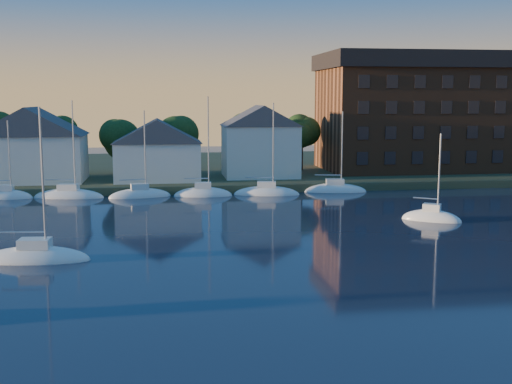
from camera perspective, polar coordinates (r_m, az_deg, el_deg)
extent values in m
plane|color=black|center=(31.11, 2.08, -13.82)|extent=(260.00, 260.00, 0.00)
cube|color=#3A4226|center=(104.13, -5.32, 1.82)|extent=(160.00, 50.00, 2.00)
cube|color=brown|center=(81.36, -4.48, 0.01)|extent=(120.00, 3.00, 1.00)
cube|color=white|center=(88.29, -19.19, 2.84)|extent=(13.00, 9.00, 6.00)
cube|color=white|center=(85.74, -8.74, 2.72)|extent=(11.00, 8.00, 5.00)
cube|color=white|center=(88.63, 0.36, 3.65)|extent=(10.00, 8.00, 7.00)
cube|color=brown|center=(101.29, 14.63, 6.23)|extent=(30.00, 16.00, 15.00)
cube|color=black|center=(101.39, 14.81, 11.15)|extent=(31.00, 17.00, 2.40)
cylinder|color=#382719|center=(94.10, -20.98, 2.30)|extent=(0.50, 0.50, 3.50)
sphere|color=#193312|center=(93.78, -21.12, 5.00)|extent=(5.40, 5.40, 5.40)
cylinder|color=#382719|center=(92.66, -16.15, 2.44)|extent=(0.50, 0.50, 3.50)
sphere|color=#193312|center=(92.34, -16.26, 5.18)|extent=(5.40, 5.40, 5.40)
cylinder|color=#382719|center=(91.90, -11.20, 2.56)|extent=(0.50, 0.50, 3.50)
sphere|color=#193312|center=(91.58, -11.28, 5.33)|extent=(5.40, 5.40, 5.40)
cylinder|color=#382719|center=(91.83, -6.20, 2.66)|extent=(0.50, 0.50, 3.50)
sphere|color=#193312|center=(91.51, -6.25, 5.44)|extent=(5.40, 5.40, 5.40)
cylinder|color=#382719|center=(92.46, -1.24, 2.75)|extent=(0.50, 0.50, 3.50)
sphere|color=#193312|center=(92.14, -1.25, 5.51)|extent=(5.40, 5.40, 5.40)
cylinder|color=#382719|center=(93.77, 3.62, 2.81)|extent=(0.50, 0.50, 3.50)
sphere|color=#193312|center=(93.45, 3.65, 5.53)|extent=(5.40, 5.40, 5.40)
cylinder|color=#382719|center=(95.73, 8.32, 2.85)|extent=(0.50, 0.50, 3.50)
sphere|color=#193312|center=(95.41, 8.38, 5.52)|extent=(5.40, 5.40, 5.40)
cylinder|color=#382719|center=(98.30, 12.80, 2.88)|extent=(0.50, 0.50, 3.50)
sphere|color=#193312|center=(98.00, 12.89, 5.47)|extent=(5.40, 5.40, 5.40)
cylinder|color=#382719|center=(101.44, 17.03, 2.88)|extent=(0.50, 0.50, 3.50)
sphere|color=#193312|center=(101.15, 17.14, 5.39)|extent=(5.40, 5.40, 5.40)
cylinder|color=#382719|center=(105.10, 20.98, 2.87)|extent=(0.50, 0.50, 3.50)
sphere|color=#193312|center=(104.81, 21.11, 5.29)|extent=(5.40, 5.40, 5.40)
ellipsoid|color=white|center=(80.45, -21.65, -0.65)|extent=(7.50, 2.40, 2.20)
cube|color=silver|center=(80.27, -21.70, 0.27)|extent=(2.10, 1.32, 0.70)
cylinder|color=#A5A8AD|center=(79.62, -21.36, 3.59)|extent=(0.16, 0.16, 10.00)
ellipsoid|color=white|center=(78.96, -16.00, -0.54)|extent=(7.50, 2.40, 2.20)
cube|color=silver|center=(78.78, -16.04, 0.39)|extent=(2.10, 1.32, 0.70)
cylinder|color=#A5A8AD|center=(78.20, -15.63, 3.78)|extent=(0.16, 0.16, 10.00)
cylinder|color=#A5A8AD|center=(78.79, -16.66, 0.99)|extent=(3.15, 0.12, 0.12)
ellipsoid|color=white|center=(78.27, -10.19, -0.43)|extent=(7.50, 2.40, 2.20)
cube|color=silver|center=(78.09, -10.21, 0.52)|extent=(2.10, 1.32, 0.70)
cylinder|color=#A5A8AD|center=(77.58, -9.75, 3.93)|extent=(0.16, 0.16, 10.00)
cylinder|color=#A5A8AD|center=(78.01, -10.84, 1.12)|extent=(3.15, 0.12, 0.12)
ellipsoid|color=white|center=(78.40, -4.34, -0.30)|extent=(7.50, 2.40, 2.20)
cube|color=silver|center=(78.21, -4.35, 0.64)|extent=(2.10, 1.32, 0.70)
cylinder|color=#A5A8AD|center=(77.78, -3.83, 4.05)|extent=(0.16, 0.16, 10.00)
cylinder|color=#A5A8AD|center=(78.05, -4.96, 1.24)|extent=(3.15, 0.12, 0.12)
ellipsoid|color=white|center=(79.33, 1.44, -0.18)|extent=(7.50, 2.40, 2.20)
cube|color=silver|center=(79.15, 1.44, 0.75)|extent=(2.10, 1.32, 0.70)
cylinder|color=#A5A8AD|center=(78.80, 1.99, 4.11)|extent=(0.16, 0.16, 10.00)
cylinder|color=#A5A8AD|center=(78.91, 0.85, 1.35)|extent=(3.15, 0.12, 0.12)
ellipsoid|color=white|center=(81.05, 7.02, -0.06)|extent=(7.50, 2.40, 2.20)
cube|color=silver|center=(80.87, 7.04, 0.85)|extent=(2.10, 1.32, 0.70)
cylinder|color=#A5A8AD|center=(80.60, 7.61, 4.14)|extent=(0.16, 0.16, 10.00)
cylinder|color=#A5A8AD|center=(80.55, 6.48, 1.44)|extent=(3.15, 0.12, 0.12)
ellipsoid|color=white|center=(49.61, -19.00, -5.81)|extent=(8.12, 3.27, 2.20)
cube|color=silver|center=(49.32, -19.07, -4.34)|extent=(2.33, 1.62, 0.70)
cylinder|color=#A5A8AD|center=(48.33, -18.44, 1.15)|extent=(0.16, 0.16, 10.20)
cylinder|color=#A5A8AD|center=(49.39, -20.10, -3.37)|extent=(3.33, 0.40, 0.12)
ellipsoid|color=white|center=(64.36, 15.31, -2.47)|extent=(5.84, 4.78, 2.20)
cube|color=silver|center=(64.13, 15.36, -1.33)|extent=(1.93, 1.78, 0.70)
cylinder|color=#A5A8AD|center=(63.57, 15.98, 1.65)|extent=(0.16, 0.16, 7.49)
cylinder|color=#A5A8AD|center=(64.11, 14.83, -0.55)|extent=(2.07, 1.43, 0.12)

